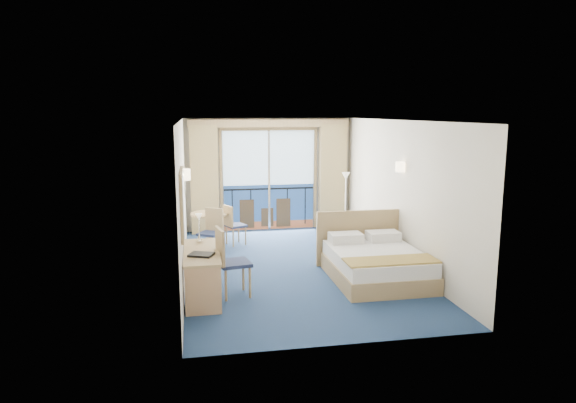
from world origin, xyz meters
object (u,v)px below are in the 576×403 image
object	(u,v)px
nightstand	(379,244)
desk_chair	(228,258)
armchair	(347,227)
desk	(203,280)
table_chair_a	(233,223)
table_chair_b	(212,229)
round_table	(210,221)
floor_lamp	(346,187)
bed	(375,263)

from	to	relation	value
nightstand	desk_chair	size ratio (longest dim) A/B	0.48
armchair	desk	xyz separation A→B (m)	(-3.24, -3.37, 0.09)
desk	table_chair_a	xyz separation A→B (m)	(0.72, 3.48, 0.09)
nightstand	table_chair_b	world-z (taller)	table_chair_b
round_table	desk	bearing A→B (deg)	-93.80
floor_lamp	nightstand	bearing A→B (deg)	-87.68
round_table	armchair	bearing A→B (deg)	-2.67
desk	table_chair_b	world-z (taller)	table_chair_b
floor_lamp	desk	distance (m)	5.37
floor_lamp	desk_chair	world-z (taller)	floor_lamp
desk	round_table	world-z (taller)	desk
table_chair_b	nightstand	bearing A→B (deg)	17.61
floor_lamp	desk	bearing A→B (deg)	-129.96
desk	table_chair_a	world-z (taller)	table_chair_a
desk_chair	table_chair_b	world-z (taller)	desk_chair
nightstand	desk_chair	bearing A→B (deg)	-151.88
armchair	table_chair_a	bearing A→B (deg)	-10.24
floor_lamp	table_chair_a	bearing A→B (deg)	-167.57
bed	desk	bearing A→B (deg)	-165.91
desk_chair	table_chair_a	world-z (taller)	desk_chair
desk_chair	table_chair_b	size ratio (longest dim) A/B	1.17
table_chair_a	desk_chair	bearing A→B (deg)	150.04
nightstand	desk	world-z (taller)	desk
armchair	round_table	size ratio (longest dim) A/B	0.87
bed	desk_chair	world-z (taller)	desk_chair
desk_chair	round_table	distance (m)	3.15
desk_chair	table_chair_a	size ratio (longest dim) A/B	1.25
armchair	desk	distance (m)	4.67
bed	table_chair_b	distance (m)	3.43
armchair	table_chair_a	size ratio (longest dim) A/B	0.80
armchair	floor_lamp	distance (m)	1.07
nightstand	round_table	bearing A→B (deg)	155.43
desk_chair	nightstand	bearing A→B (deg)	-71.87
nightstand	armchair	bearing A→B (deg)	100.98
floor_lamp	desk_chair	size ratio (longest dim) A/B	1.33
bed	nightstand	bearing A→B (deg)	66.55
nightstand	armchair	distance (m)	1.38
nightstand	round_table	distance (m)	3.60
nightstand	table_chair_a	bearing A→B (deg)	152.20
floor_lamp	table_chair_a	world-z (taller)	floor_lamp
bed	table_chair_b	bearing A→B (deg)	142.21
bed	nightstand	world-z (taller)	bed
nightstand	floor_lamp	world-z (taller)	floor_lamp
armchair	desk_chair	bearing A→B (deg)	39.07
table_chair_b	desk_chair	bearing A→B (deg)	-54.54
floor_lamp	desk	size ratio (longest dim) A/B	0.92
table_chair_a	table_chair_b	bearing A→B (deg)	119.79
desk_chair	table_chair_b	distance (m)	2.48
bed	nightstand	size ratio (longest dim) A/B	3.76
nightstand	desk	bearing A→B (deg)	-150.08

